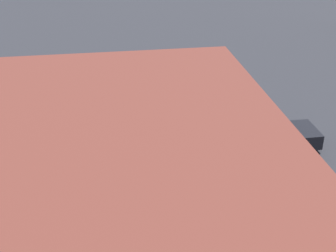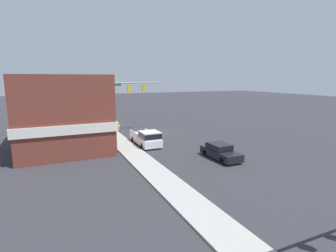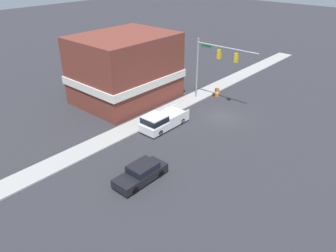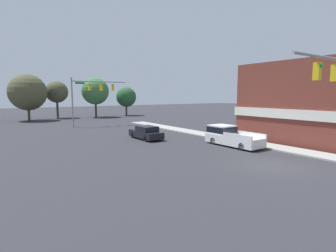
{
  "view_description": "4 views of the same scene",
  "coord_description": "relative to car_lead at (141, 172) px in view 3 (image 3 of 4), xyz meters",
  "views": [
    {
      "loc": [
        17.04,
        6.64,
        11.24
      ],
      "look_at": [
        1.06,
        9.13,
        2.92
      ],
      "focal_mm": 50.0,
      "sensor_mm": 36.0,
      "label": 1
    },
    {
      "loc": [
        13.23,
        34.7,
        7.75
      ],
      "look_at": [
        1.44,
        8.64,
        2.52
      ],
      "focal_mm": 28.0,
      "sensor_mm": 36.0,
      "label": 2
    },
    {
      "loc": [
        -17.52,
        29.11,
        16.36
      ],
      "look_at": [
        -0.43,
        9.76,
        2.81
      ],
      "focal_mm": 35.0,
      "sensor_mm": 36.0,
      "label": 3
    },
    {
      "loc": [
        -15.89,
        -10.44,
        4.86
      ],
      "look_at": [
        -1.08,
        10.84,
        1.76
      ],
      "focal_mm": 28.0,
      "sensor_mm": 36.0,
      "label": 4
    }
  ],
  "objects": [
    {
      "name": "car_lead",
      "position": [
        0.0,
        0.0,
        0.0
      ],
      "size": [
        1.85,
        4.67,
        1.46
      ],
      "color": "black",
      "rests_on": "ground"
    },
    {
      "name": "ground_plane",
      "position": [
        1.58,
        -14.31,
        -0.76
      ],
      "size": [
        200.0,
        200.0,
        0.0
      ],
      "primitive_type": "plane",
      "color": "#2D2D33"
    },
    {
      "name": "pickup_truck_parked",
      "position": [
        4.82,
        -7.66,
        0.15
      ],
      "size": [
        2.12,
        5.68,
        1.86
      ],
      "color": "black",
      "rests_on": "ground"
    },
    {
      "name": "near_signal_assembly",
      "position": [
        4.81,
        -16.88,
        4.77
      ],
      "size": [
        8.05,
        0.49,
        7.6
      ],
      "color": "gray",
      "rests_on": "ground"
    },
    {
      "name": "corner_brick_building",
      "position": [
        13.55,
        -10.69,
        3.18
      ],
      "size": [
        9.44,
        11.9,
        8.1
      ],
      "color": "brown",
      "rests_on": "ground"
    },
    {
      "name": "sidewalk_curb",
      "position": [
        7.28,
        -14.31,
        -0.69
      ],
      "size": [
        2.4,
        60.0,
        0.14
      ],
      "color": "#9E9E99",
      "rests_on": "ground"
    },
    {
      "name": "construction_barrel",
      "position": [
        5.48,
        -19.05,
        -0.24
      ],
      "size": [
        0.59,
        0.59,
        1.04
      ],
      "color": "orange",
      "rests_on": "ground"
    }
  ]
}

